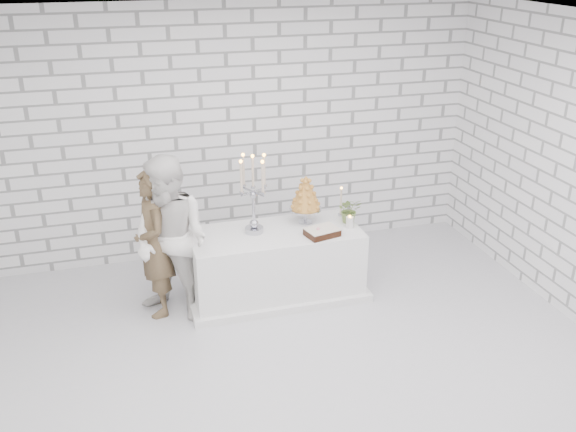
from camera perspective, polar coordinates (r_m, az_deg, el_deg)
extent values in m
cube|color=silver|center=(5.99, -0.02, -13.14)|extent=(6.00, 5.00, 0.01)
cube|color=white|center=(4.85, -0.03, 16.70)|extent=(6.00, 5.00, 0.01)
cube|color=white|center=(7.54, -5.34, 7.39)|extent=(6.00, 0.01, 3.00)
cube|color=white|center=(3.25, 12.84, -16.77)|extent=(6.00, 0.01, 3.00)
cube|color=white|center=(6.87, -1.11, -4.26)|extent=(1.80, 0.80, 0.75)
imported|color=brown|center=(6.53, -11.98, -2.41)|extent=(0.45, 0.62, 1.56)
imported|color=white|center=(6.39, -10.43, -2.13)|extent=(1.05, 1.04, 1.71)
cube|color=black|center=(6.61, 3.07, -1.44)|extent=(0.37, 0.30, 0.08)
cylinder|color=white|center=(6.82, 5.55, -0.57)|extent=(0.09, 0.09, 0.12)
cylinder|color=beige|center=(7.06, 4.77, 1.23)|extent=(0.07, 0.07, 0.32)
imported|color=#385E31|center=(6.92, 5.55, 0.54)|extent=(0.29, 0.26, 0.28)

